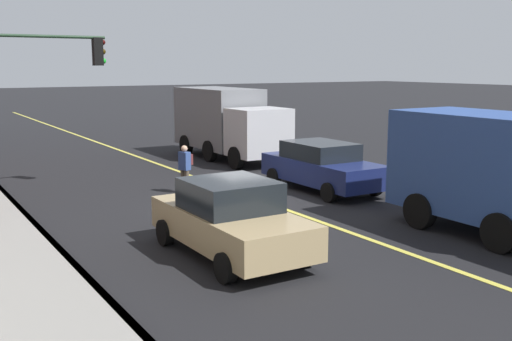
{
  "coord_description": "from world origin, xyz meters",
  "views": [
    {
      "loc": [
        -16.07,
        9.51,
        4.08
      ],
      "look_at": [
        -2.04,
        0.93,
        1.21
      ],
      "focal_mm": 42.58,
      "sensor_mm": 36.0,
      "label": 1
    }
  ],
  "objects_px": {
    "pedestrian_with_backpack": "(185,166)",
    "traffic_light_mast": "(37,80)",
    "car_tan": "(231,219)",
    "truck_gray": "(227,122)",
    "car_navy": "(322,166)"
  },
  "relations": [
    {
      "from": "pedestrian_with_backpack",
      "to": "traffic_light_mast",
      "type": "bearing_deg",
      "value": 58.12
    },
    {
      "from": "pedestrian_with_backpack",
      "to": "traffic_light_mast",
      "type": "relative_size",
      "value": 0.3
    },
    {
      "from": "car_tan",
      "to": "truck_gray",
      "type": "distance_m",
      "value": 13.88
    },
    {
      "from": "truck_gray",
      "to": "car_navy",
      "type": "bearing_deg",
      "value": 175.1
    },
    {
      "from": "car_tan",
      "to": "pedestrian_with_backpack",
      "type": "bearing_deg",
      "value": -16.51
    },
    {
      "from": "traffic_light_mast",
      "to": "truck_gray",
      "type": "bearing_deg",
      "value": -68.64
    },
    {
      "from": "car_tan",
      "to": "traffic_light_mast",
      "type": "xyz_separation_m",
      "value": [
        8.82,
        2.01,
        2.8
      ]
    },
    {
      "from": "car_tan",
      "to": "truck_gray",
      "type": "xyz_separation_m",
      "value": [
        12.19,
        -6.59,
        0.82
      ]
    },
    {
      "from": "pedestrian_with_backpack",
      "to": "car_navy",
      "type": "bearing_deg",
      "value": -115.03
    },
    {
      "from": "traffic_light_mast",
      "to": "pedestrian_with_backpack",
      "type": "bearing_deg",
      "value": -121.88
    },
    {
      "from": "car_tan",
      "to": "traffic_light_mast",
      "type": "bearing_deg",
      "value": 12.8
    },
    {
      "from": "car_navy",
      "to": "pedestrian_with_backpack",
      "type": "relative_size",
      "value": 2.95
    },
    {
      "from": "car_tan",
      "to": "pedestrian_with_backpack",
      "type": "relative_size",
      "value": 2.81
    },
    {
      "from": "truck_gray",
      "to": "pedestrian_with_backpack",
      "type": "bearing_deg",
      "value": 140.95
    },
    {
      "from": "car_tan",
      "to": "pedestrian_with_backpack",
      "type": "distance_m",
      "value": 6.67
    }
  ]
}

